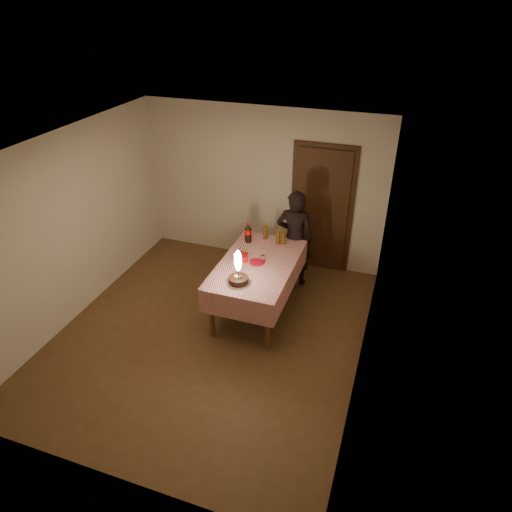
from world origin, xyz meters
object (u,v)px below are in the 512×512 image
at_px(amber_bottle_mid, 278,237).
at_px(birthday_cake, 238,274).
at_px(clear_cup, 263,258).
at_px(red_cup, 245,259).
at_px(dining_table, 257,270).
at_px(photographer, 295,238).
at_px(amber_bottle_right, 283,237).
at_px(cola_bottle, 248,233).
at_px(red_plate, 257,262).
at_px(amber_bottle_left, 265,231).

bearing_deg(amber_bottle_mid, birthday_cake, -98.87).
bearing_deg(clear_cup, red_cup, -156.01).
bearing_deg(red_cup, clear_cup, 23.99).
height_order(dining_table, photographer, photographer).
height_order(red_cup, amber_bottle_right, amber_bottle_right).
distance_m(clear_cup, photographer, 0.87).
xyz_separation_m(clear_cup, cola_bottle, (-0.38, 0.46, 0.11)).
distance_m(birthday_cake, amber_bottle_right, 1.22).
bearing_deg(red_cup, amber_bottle_right, 61.95).
height_order(red_plate, clear_cup, clear_cup).
xyz_separation_m(cola_bottle, photographer, (0.63, 0.36, -0.17)).
xyz_separation_m(birthday_cake, amber_bottle_mid, (0.18, 1.17, -0.01)).
height_order(birthday_cake, amber_bottle_mid, birthday_cake).
xyz_separation_m(birthday_cake, amber_bottle_right, (0.26, 1.19, -0.01)).
bearing_deg(photographer, amber_bottle_left, -156.16).
relative_size(red_plate, amber_bottle_left, 0.86).
relative_size(cola_bottle, amber_bottle_left, 1.25).
bearing_deg(amber_bottle_mid, clear_cup, -95.60).
distance_m(red_plate, amber_bottle_mid, 0.63).
bearing_deg(clear_cup, dining_table, -125.52).
relative_size(dining_table, red_plate, 7.82).
bearing_deg(birthday_cake, amber_bottle_left, 91.92).
distance_m(dining_table, amber_bottle_left, 0.77).
bearing_deg(amber_bottle_left, dining_table, -80.98).
height_order(red_plate, amber_bottle_mid, amber_bottle_mid).
height_order(dining_table, amber_bottle_mid, amber_bottle_mid).
bearing_deg(cola_bottle, amber_bottle_mid, 11.52).
relative_size(amber_bottle_right, photographer, 0.16).
distance_m(birthday_cake, amber_bottle_mid, 1.18).
bearing_deg(red_plate, cola_bottle, 121.35).
height_order(amber_bottle_mid, photographer, photographer).
height_order(cola_bottle, photographer, photographer).
height_order(birthday_cake, red_cup, birthday_cake).
relative_size(clear_cup, amber_bottle_right, 0.35).
xyz_separation_m(dining_table, amber_bottle_right, (0.18, 0.65, 0.23)).
distance_m(birthday_cake, cola_bottle, 1.11).
bearing_deg(cola_bottle, amber_bottle_left, 40.45).
bearing_deg(red_plate, amber_bottle_right, 73.04).
bearing_deg(clear_cup, birthday_cake, -101.77).
bearing_deg(dining_table, birthday_cake, -97.72).
relative_size(amber_bottle_right, amber_bottle_mid, 1.00).
bearing_deg(red_plate, birthday_cake, -96.59).
bearing_deg(cola_bottle, red_plate, -58.65).
distance_m(red_cup, amber_bottle_left, 0.76).
distance_m(dining_table, clear_cup, 0.18).
xyz_separation_m(red_cup, amber_bottle_left, (0.06, 0.75, 0.07)).
bearing_deg(red_cup, birthday_cake, -78.47).
bearing_deg(dining_table, red_cup, -171.65).
bearing_deg(birthday_cake, photographer, 75.60).
bearing_deg(cola_bottle, clear_cup, -50.51).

